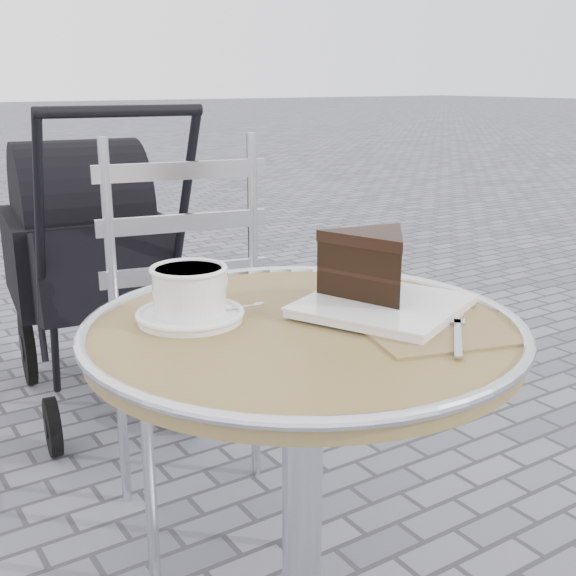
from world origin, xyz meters
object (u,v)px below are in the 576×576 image
bistro_chair (194,289)px  baby_stroller (91,271)px  cappuccino_set (191,296)px  cafe_table (303,417)px  cake_plate_set (376,273)px

bistro_chair → baby_stroller: size_ratio=0.93×
cappuccino_set → baby_stroller: bearing=57.1°
cafe_table → baby_stroller: size_ratio=0.70×
cake_plate_set → bistro_chair: bearing=67.8°
cappuccino_set → baby_stroller: size_ratio=0.19×
cafe_table → cappuccino_set: 0.28m
bistro_chair → cake_plate_set: bearing=-76.2°
cake_plate_set → cappuccino_set: bearing=134.1°
cake_plate_set → baby_stroller: bearing=66.5°
cake_plate_set → cafe_table: bearing=157.9°
cafe_table → baby_stroller: (0.12, 1.50, -0.09)m
bistro_chair → baby_stroller: bearing=101.4°
cafe_table → bistro_chair: bearing=79.4°
bistro_chair → baby_stroller: 0.83m
cappuccino_set → cake_plate_set: size_ratio=0.49×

